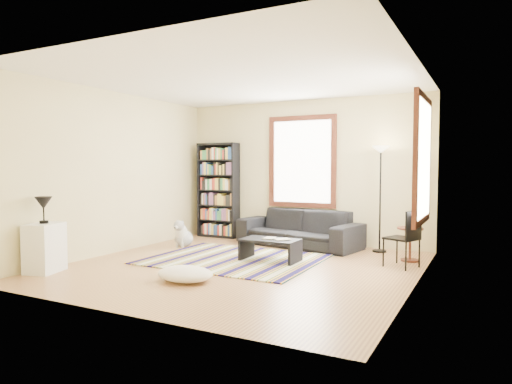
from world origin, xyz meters
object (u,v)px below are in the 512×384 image
at_px(bookshelf, 218,190).
at_px(folding_chair, 401,238).
at_px(sofa, 299,228).
at_px(white_cabinet, 45,248).
at_px(floor_lamp, 380,199).
at_px(floor_cushion, 185,274).
at_px(side_table, 410,244).
at_px(coffee_table, 270,250).
at_px(dog, 184,233).

xyz_separation_m(bookshelf, folding_chair, (4.00, -1.24, -0.57)).
bearing_deg(folding_chair, sofa, 177.40).
bearing_deg(white_cabinet, sofa, 41.22).
xyz_separation_m(floor_lamp, folding_chair, (0.55, -1.07, -0.50)).
bearing_deg(bookshelf, white_cabinet, -96.59).
xyz_separation_m(floor_cushion, floor_lamp, (1.82, 3.25, 0.83)).
xyz_separation_m(bookshelf, floor_lamp, (3.44, -0.17, -0.07)).
xyz_separation_m(sofa, floor_cushion, (-0.33, -3.15, -0.25)).
xyz_separation_m(sofa, side_table, (2.09, -0.48, -0.07)).
distance_m(coffee_table, floor_lamp, 2.24).
height_order(sofa, white_cabinet, white_cabinet).
height_order(bookshelf, folding_chair, bookshelf).
distance_m(bookshelf, dog, 1.51).
height_order(folding_chair, dog, folding_chair).
height_order(coffee_table, folding_chair, folding_chair).
bearing_deg(side_table, coffee_table, -152.09).
height_order(sofa, dog, sofa).
distance_m(floor_cushion, floor_lamp, 3.82).
bearing_deg(bookshelf, folding_chair, -17.21).
distance_m(floor_lamp, dog, 3.64).
height_order(floor_cushion, white_cabinet, white_cabinet).
height_order(bookshelf, floor_cushion, bookshelf).
bearing_deg(sofa, bookshelf, -176.73).
bearing_deg(folding_chair, dog, -156.24).
relative_size(bookshelf, floor_cushion, 2.56).
distance_m(sofa, folding_chair, 2.26).
bearing_deg(folding_chair, floor_cushion, -114.56).
relative_size(floor_cushion, dog, 1.55).
distance_m(bookshelf, white_cabinet, 4.00).
xyz_separation_m(floor_lamp, side_table, (0.60, -0.58, -0.66)).
xyz_separation_m(coffee_table, folding_chair, (1.91, 0.55, 0.25)).
bearing_deg(floor_cushion, white_cabinet, -166.52).
bearing_deg(dog, sofa, 23.39).
height_order(bookshelf, floor_lamp, bookshelf).
bearing_deg(coffee_table, bookshelf, 139.42).
height_order(white_cabinet, dog, white_cabinet).
height_order(coffee_table, side_table, side_table).
distance_m(sofa, side_table, 2.15).
xyz_separation_m(bookshelf, coffee_table, (2.08, -1.79, -0.82)).
relative_size(coffee_table, dog, 1.79).
bearing_deg(dog, bookshelf, 87.06).
distance_m(bookshelf, floor_cushion, 3.89).
xyz_separation_m(sofa, bookshelf, (-1.96, 0.27, 0.66)).
height_order(coffee_table, dog, dog).
xyz_separation_m(floor_lamp, dog, (-3.39, -1.14, -0.68)).
bearing_deg(folding_chair, bookshelf, -174.44).
relative_size(floor_cushion, folding_chair, 0.91).
bearing_deg(floor_lamp, folding_chair, -62.66).
bearing_deg(coffee_table, side_table, 27.91).
bearing_deg(side_table, white_cabinet, -144.80).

